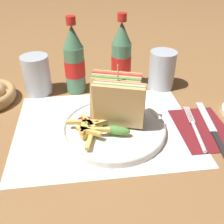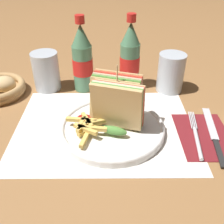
{
  "view_description": "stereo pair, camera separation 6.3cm",
  "coord_description": "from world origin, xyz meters",
  "px_view_note": "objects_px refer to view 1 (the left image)",
  "views": [
    {
      "loc": [
        -0.04,
        -0.5,
        0.4
      ],
      "look_at": [
        0.02,
        0.02,
        0.04
      ],
      "focal_mm": 42.0,
      "sensor_mm": 36.0,
      "label": 1
    },
    {
      "loc": [
        0.02,
        -0.5,
        0.4
      ],
      "look_at": [
        0.02,
        0.02,
        0.04
      ],
      "focal_mm": 42.0,
      "sensor_mm": 36.0,
      "label": 2
    }
  ],
  "objects_px": {
    "glass_near": "(162,70)",
    "glass_far": "(37,75)",
    "fork": "(196,131)",
    "knife": "(211,127)",
    "club_sandwich": "(117,103)",
    "coke_bottle_far": "(121,57)",
    "coke_bottle_near": "(74,61)",
    "plate_main": "(113,127)"
  },
  "relations": [
    {
      "from": "knife",
      "to": "coke_bottle_near",
      "type": "xyz_separation_m",
      "value": [
        -0.32,
        0.24,
        0.09
      ]
    },
    {
      "from": "coke_bottle_near",
      "to": "glass_near",
      "type": "xyz_separation_m",
      "value": [
        0.26,
        -0.01,
        -0.04
      ]
    },
    {
      "from": "fork",
      "to": "glass_far",
      "type": "relative_size",
      "value": 1.54
    },
    {
      "from": "knife",
      "to": "glass_far",
      "type": "relative_size",
      "value": 1.9
    },
    {
      "from": "glass_near",
      "to": "knife",
      "type": "bearing_deg",
      "value": -74.22
    },
    {
      "from": "knife",
      "to": "club_sandwich",
      "type": "bearing_deg",
      "value": 179.4
    },
    {
      "from": "fork",
      "to": "knife",
      "type": "relative_size",
      "value": 0.81
    },
    {
      "from": "coke_bottle_far",
      "to": "glass_near",
      "type": "distance_m",
      "value": 0.13
    },
    {
      "from": "club_sandwich",
      "to": "coke_bottle_far",
      "type": "distance_m",
      "value": 0.22
    },
    {
      "from": "club_sandwich",
      "to": "plate_main",
      "type": "bearing_deg",
      "value": -150.55
    },
    {
      "from": "coke_bottle_far",
      "to": "fork",
      "type": "bearing_deg",
      "value": -62.1
    },
    {
      "from": "club_sandwich",
      "to": "knife",
      "type": "relative_size",
      "value": 0.69
    },
    {
      "from": "coke_bottle_near",
      "to": "fork",
      "type": "bearing_deg",
      "value": -41.9
    },
    {
      "from": "plate_main",
      "to": "glass_far",
      "type": "bearing_deg",
      "value": 132.61
    },
    {
      "from": "glass_far",
      "to": "glass_near",
      "type": "bearing_deg",
      "value": -1.99
    },
    {
      "from": "club_sandwich",
      "to": "glass_near",
      "type": "height_order",
      "value": "club_sandwich"
    },
    {
      "from": "club_sandwich",
      "to": "coke_bottle_near",
      "type": "xyz_separation_m",
      "value": [
        -0.1,
        0.2,
        0.02
      ]
    },
    {
      "from": "club_sandwich",
      "to": "glass_far",
      "type": "bearing_deg",
      "value": 134.94
    },
    {
      "from": "coke_bottle_near",
      "to": "plate_main",
      "type": "bearing_deg",
      "value": -68.03
    },
    {
      "from": "plate_main",
      "to": "club_sandwich",
      "type": "distance_m",
      "value": 0.07
    },
    {
      "from": "glass_near",
      "to": "glass_far",
      "type": "xyz_separation_m",
      "value": [
        -0.37,
        0.01,
        0.0
      ]
    },
    {
      "from": "club_sandwich",
      "to": "glass_far",
      "type": "height_order",
      "value": "club_sandwich"
    },
    {
      "from": "club_sandwich",
      "to": "coke_bottle_far",
      "type": "bearing_deg",
      "value": 78.76
    },
    {
      "from": "plate_main",
      "to": "fork",
      "type": "bearing_deg",
      "value": -11.8
    },
    {
      "from": "coke_bottle_near",
      "to": "glass_near",
      "type": "height_order",
      "value": "coke_bottle_near"
    },
    {
      "from": "club_sandwich",
      "to": "fork",
      "type": "relative_size",
      "value": 0.86
    },
    {
      "from": "club_sandwich",
      "to": "knife",
      "type": "distance_m",
      "value": 0.24
    },
    {
      "from": "coke_bottle_far",
      "to": "coke_bottle_near",
      "type": "bearing_deg",
      "value": -173.92
    },
    {
      "from": "fork",
      "to": "coke_bottle_far",
      "type": "xyz_separation_m",
      "value": [
        -0.14,
        0.27,
        0.09
      ]
    },
    {
      "from": "club_sandwich",
      "to": "glass_near",
      "type": "bearing_deg",
      "value": 49.66
    },
    {
      "from": "plate_main",
      "to": "club_sandwich",
      "type": "xyz_separation_m",
      "value": [
        0.01,
        0.01,
        0.06
      ]
    },
    {
      "from": "knife",
      "to": "coke_bottle_far",
      "type": "bearing_deg",
      "value": 133.83
    },
    {
      "from": "coke_bottle_near",
      "to": "coke_bottle_far",
      "type": "xyz_separation_m",
      "value": [
        0.14,
        0.01,
        0.0
      ]
    },
    {
      "from": "knife",
      "to": "glass_far",
      "type": "height_order",
      "value": "glass_far"
    },
    {
      "from": "plate_main",
      "to": "glass_far",
      "type": "xyz_separation_m",
      "value": [
        -0.2,
        0.21,
        0.05
      ]
    },
    {
      "from": "knife",
      "to": "coke_bottle_near",
      "type": "distance_m",
      "value": 0.41
    },
    {
      "from": "plate_main",
      "to": "glass_near",
      "type": "xyz_separation_m",
      "value": [
        0.18,
        0.2,
        0.05
      ]
    },
    {
      "from": "fork",
      "to": "coke_bottle_far",
      "type": "distance_m",
      "value": 0.31
    },
    {
      "from": "fork",
      "to": "coke_bottle_near",
      "type": "bearing_deg",
      "value": 145.54
    },
    {
      "from": "club_sandwich",
      "to": "coke_bottle_far",
      "type": "height_order",
      "value": "coke_bottle_far"
    },
    {
      "from": "fork",
      "to": "glass_far",
      "type": "distance_m",
      "value": 0.47
    },
    {
      "from": "club_sandwich",
      "to": "glass_near",
      "type": "xyz_separation_m",
      "value": [
        0.16,
        0.19,
        -0.02
      ]
    }
  ]
}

